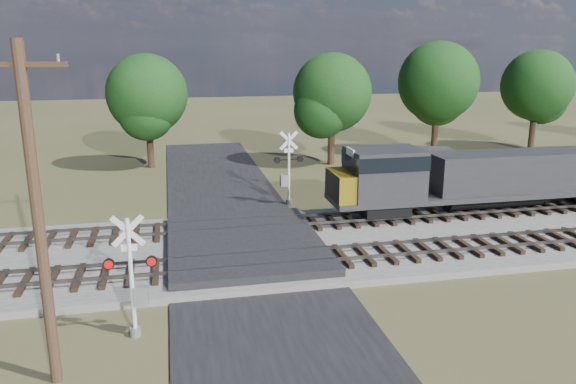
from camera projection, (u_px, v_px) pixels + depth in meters
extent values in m
plane|color=#414625|center=(246.00, 255.00, 25.79)|extent=(160.00, 160.00, 0.00)
cube|color=gray|center=(442.00, 234.00, 28.23)|extent=(140.00, 10.00, 0.30)
cube|color=black|center=(246.00, 254.00, 25.78)|extent=(7.00, 60.00, 0.08)
cube|color=#262628|center=(245.00, 245.00, 26.18)|extent=(7.00, 9.00, 0.62)
cube|color=black|center=(298.00, 260.00, 24.20)|extent=(44.00, 2.60, 0.18)
cube|color=#554F49|center=(476.00, 248.00, 25.08)|extent=(140.00, 0.08, 0.15)
cube|color=#554F49|center=(460.00, 238.00, 26.44)|extent=(140.00, 0.08, 0.15)
cube|color=black|center=(276.00, 224.00, 28.93)|extent=(44.00, 2.60, 0.18)
cube|color=#554F49|center=(427.00, 216.00, 29.81)|extent=(140.00, 0.08, 0.15)
cube|color=#554F49|center=(415.00, 208.00, 31.17)|extent=(140.00, 0.08, 0.15)
cylinder|color=silver|center=(132.00, 279.00, 18.13)|extent=(0.14, 0.14, 4.10)
cylinder|color=gray|center=(136.00, 332.00, 18.61)|extent=(0.37, 0.37, 0.31)
cube|color=silver|center=(128.00, 231.00, 17.71)|extent=(1.07, 0.07, 1.07)
cube|color=silver|center=(128.00, 231.00, 17.71)|extent=(1.07, 0.07, 1.07)
cube|color=silver|center=(129.00, 248.00, 17.85)|extent=(0.51, 0.04, 0.23)
cube|color=black|center=(130.00, 263.00, 17.98)|extent=(1.64, 0.11, 0.06)
cylinder|color=red|center=(109.00, 264.00, 17.87)|extent=(0.37, 0.11, 0.37)
cylinder|color=red|center=(152.00, 261.00, 18.10)|extent=(0.37, 0.11, 0.37)
cube|color=gray|center=(141.00, 296.00, 18.33)|extent=(0.47, 0.32, 0.67)
cylinder|color=silver|center=(289.00, 169.00, 33.33)|extent=(0.15, 0.15, 4.36)
cylinder|color=gray|center=(289.00, 202.00, 33.84)|extent=(0.39, 0.39, 0.33)
cube|color=silver|center=(289.00, 140.00, 32.88)|extent=(1.14, 0.12, 1.14)
cube|color=silver|center=(289.00, 140.00, 32.88)|extent=(1.14, 0.12, 1.14)
cube|color=silver|center=(289.00, 150.00, 33.04)|extent=(0.55, 0.07, 0.24)
cube|color=black|center=(289.00, 160.00, 33.18)|extent=(1.75, 0.18, 0.07)
cylinder|color=red|center=(300.00, 159.00, 33.36)|extent=(0.40, 0.13, 0.39)
cylinder|color=red|center=(277.00, 160.00, 32.99)|extent=(0.40, 0.13, 0.39)
cube|color=gray|center=(284.00, 180.00, 33.42)|extent=(0.51, 0.36, 0.71)
cylinder|color=#3E271C|center=(39.00, 223.00, 14.95)|extent=(0.32, 0.32, 9.55)
cube|color=#3E271C|center=(20.00, 64.00, 13.90)|extent=(2.32, 0.51, 0.13)
cube|color=#462E1E|center=(419.00, 173.00, 36.46)|extent=(4.76, 4.76, 2.55)
cube|color=#2D2C2F|center=(420.00, 152.00, 36.11)|extent=(5.24, 5.24, 0.18)
cylinder|color=black|center=(150.00, 140.00, 43.59)|extent=(0.56, 0.56, 4.38)
sphere|color=#113812|center=(147.00, 94.00, 42.70)|extent=(6.13, 6.13, 6.13)
cylinder|color=black|center=(331.00, 137.00, 44.69)|extent=(0.56, 0.56, 4.40)
sphere|color=#113812|center=(332.00, 93.00, 43.79)|extent=(6.16, 6.16, 6.16)
cylinder|color=black|center=(435.00, 127.00, 48.50)|extent=(0.56, 0.56, 4.85)
sphere|color=#113812|center=(438.00, 82.00, 47.51)|extent=(6.79, 6.79, 6.79)
cylinder|color=black|center=(533.00, 125.00, 50.92)|extent=(0.56, 0.56, 4.49)
sphere|color=#113812|center=(537.00, 85.00, 50.01)|extent=(6.28, 6.28, 6.28)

